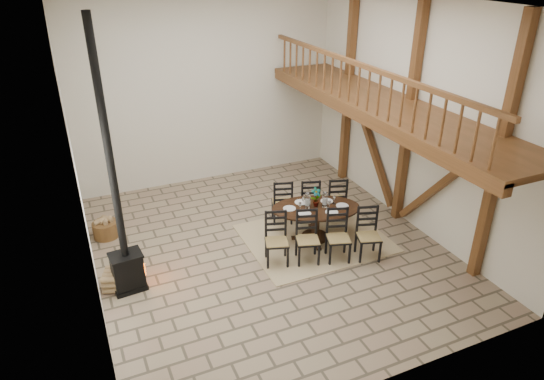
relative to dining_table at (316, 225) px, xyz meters
name	(u,v)px	position (x,y,z in m)	size (l,w,h in m)	color
ground	(268,248)	(-1.08, 0.17, -0.40)	(8.00, 8.00, 0.00)	gray
room_shell	(322,106)	(0.11, 0.17, 2.61)	(7.02, 8.02, 5.01)	silver
rug	(315,238)	(0.03, 0.09, -0.39)	(3.00, 2.50, 0.02)	tan
dining_table	(316,225)	(0.00, 0.00, 0.00)	(2.60, 2.65, 1.23)	black
wood_stove	(122,237)	(-4.02, -0.06, 0.74)	(0.63, 0.51, 5.00)	black
log_basket	(106,229)	(-4.21, 2.05, -0.20)	(0.55, 0.55, 0.46)	brown
log_stack	(114,279)	(-4.29, 0.09, -0.22)	(0.50, 0.58, 0.37)	tan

